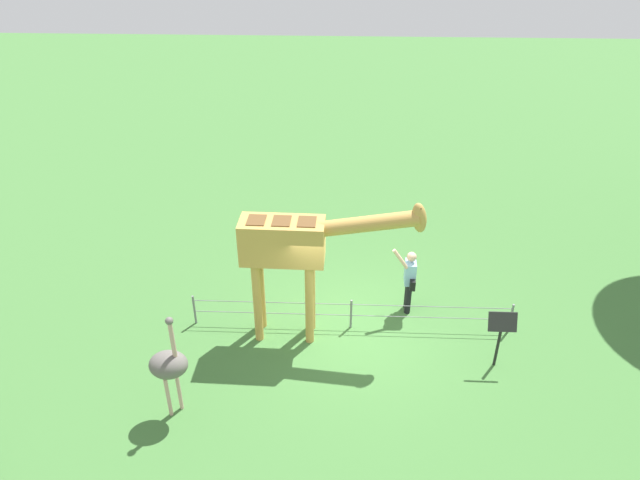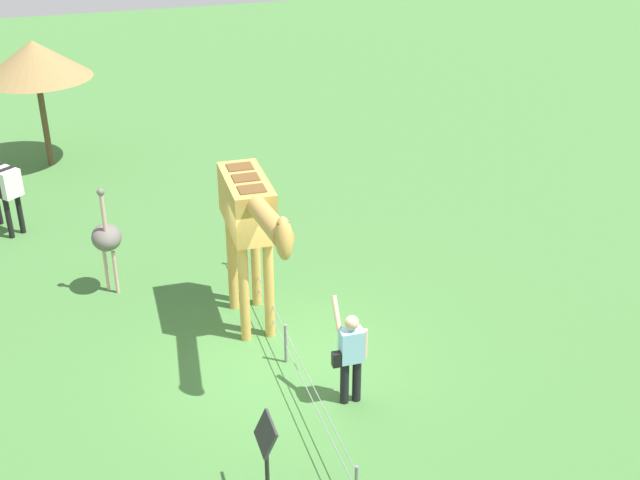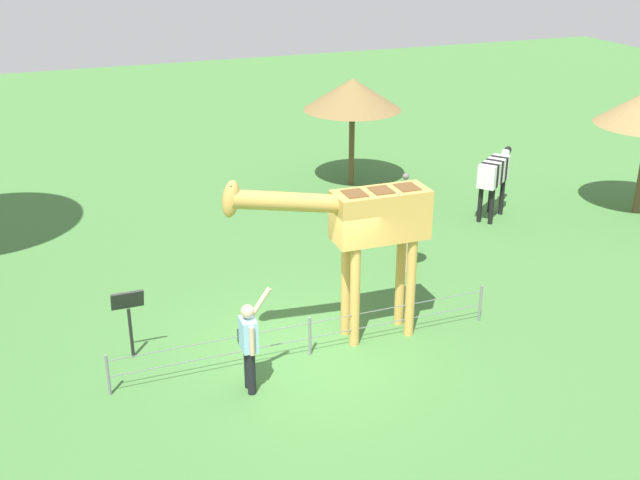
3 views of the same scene
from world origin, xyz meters
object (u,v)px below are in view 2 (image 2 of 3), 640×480
(ostrich, at_px, (107,238))
(visitor, at_px, (350,354))
(info_sign, at_px, (266,445))
(shade_hut_far, at_px, (35,60))
(giraffe, at_px, (251,217))

(ostrich, bearing_deg, visitor, 35.59)
(ostrich, bearing_deg, info_sign, 13.74)
(ostrich, bearing_deg, shade_hut_far, -172.02)
(ostrich, xyz_separation_m, shade_hut_far, (-7.24, -1.01, 1.65))
(giraffe, distance_m, info_sign, 4.37)
(giraffe, bearing_deg, info_sign, -11.15)
(shade_hut_far, bearing_deg, giraffe, 19.65)
(shade_hut_far, bearing_deg, info_sign, 10.68)
(giraffe, height_order, info_sign, giraffe)
(ostrich, distance_m, info_sign, 6.43)
(ostrich, relative_size, info_sign, 1.70)
(shade_hut_far, distance_m, info_sign, 13.84)
(giraffe, bearing_deg, shade_hut_far, -160.35)
(shade_hut_far, bearing_deg, ostrich, 7.98)
(giraffe, height_order, visitor, giraffe)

